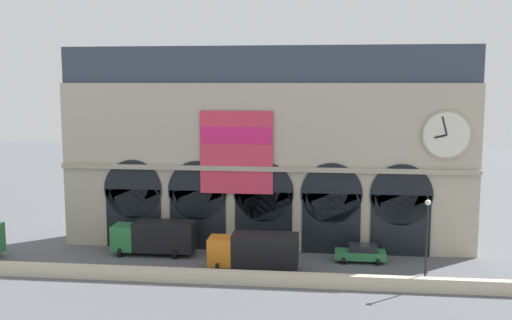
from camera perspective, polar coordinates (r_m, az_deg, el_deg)
name	(u,v)px	position (r m, az deg, el deg)	size (l,w,h in m)	color
ground_plane	(257,267)	(51.09, 0.13, -10.33)	(200.00, 200.00, 0.00)	#54565B
quay_parapet_wall	(251,278)	(46.82, -0.49, -11.32)	(90.00, 0.70, 1.07)	beige
station_building	(266,151)	(56.13, 1.00, 0.89)	(38.57, 4.75, 18.98)	#B2A891
box_truck_midwest	(155,237)	(55.04, -9.73, -7.29)	(7.50, 2.91, 3.12)	#2D7A42
box_truck_center	(255,250)	(49.97, -0.14, -8.70)	(7.50, 2.91, 3.12)	orange
car_mideast	(361,253)	(53.19, 10.08, -8.83)	(4.40, 2.22, 1.55)	#2D7A42
street_lamp_quayside	(427,232)	(46.80, 16.16, -6.69)	(0.44, 0.44, 6.90)	black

